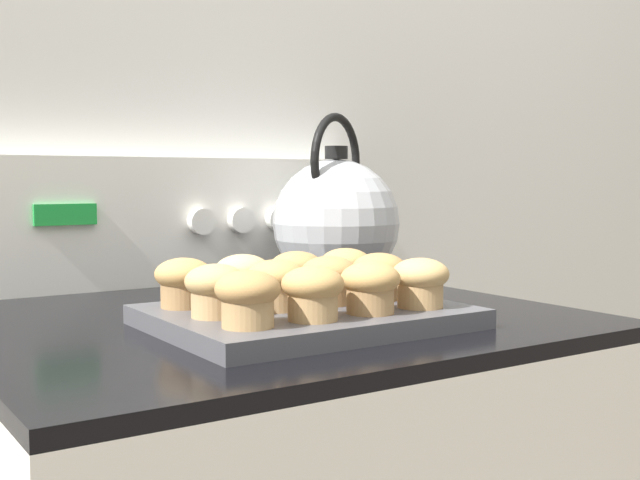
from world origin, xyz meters
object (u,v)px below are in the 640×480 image
object	(u,v)px
muffin_r1_c1	(276,283)
muffin_r0_c0	(248,297)
muffin_r2_c3	(346,268)
muffin_r1_c2	(329,278)
muffin_r2_c0	(184,281)
tea_kettle	(337,220)
muffin_r0_c2	(370,286)
muffin_r2_c1	(243,276)
muffin_r0_c3	(420,281)
muffin_r1_c0	(216,289)
muffin_r1_c3	(379,274)
muffin_r0_c1	(313,291)
muffin_pan	(304,317)
muffin_r2_c2	(297,272)

from	to	relation	value
muffin_r1_c1	muffin_r0_c0	bearing A→B (deg)	-135.41
muffin_r1_c1	muffin_r2_c3	xyz separation A→B (m)	(0.15, 0.07, 0.00)
muffin_r1_c1	muffin_r1_c2	distance (m)	0.07
muffin_r2_c0	tea_kettle	size ratio (longest dim) A/B	0.24
muffin_r0_c2	muffin_r2_c3	xyz separation A→B (m)	(0.07, 0.15, 0.00)
muffin_r0_c0	muffin_r2_c1	distance (m)	0.17
muffin_r0_c3	muffin_r1_c0	distance (m)	0.24
muffin_r2_c0	muffin_r1_c3	bearing A→B (deg)	-18.62
muffin_r0_c1	tea_kettle	xyz separation A→B (m)	(0.26, 0.34, 0.05)
tea_kettle	muffin_pan	bearing A→B (deg)	-130.82
muffin_r1_c0	muffin_r1_c3	distance (m)	0.22
muffin_pan	muffin_r1_c0	bearing A→B (deg)	-179.09
muffin_pan	muffin_r1_c1	size ratio (longest dim) A/B	5.16
muffin_r1_c0	tea_kettle	distance (m)	0.43
muffin_r0_c0	muffin_r0_c3	xyz separation A→B (m)	(0.22, -0.00, 0.00)
muffin_r1_c1	muffin_r2_c3	world-z (taller)	same
muffin_r0_c0	muffin_r2_c2	distance (m)	0.21
tea_kettle	muffin_r0_c1	bearing A→B (deg)	-127.89
muffin_r0_c3	muffin_r2_c2	size ratio (longest dim) A/B	1.00
muffin_r2_c0	muffin_r2_c3	bearing A→B (deg)	-0.01
muffin_r1_c1	muffin_r2_c1	size ratio (longest dim) A/B	1.00
muffin_r1_c3	muffin_r2_c0	bearing A→B (deg)	161.38
muffin_r0_c2	tea_kettle	size ratio (longest dim) A/B	0.24
muffin_r0_c2	muffin_r1_c0	world-z (taller)	same
muffin_r0_c1	muffin_r2_c0	size ratio (longest dim) A/B	1.00
muffin_r1_c1	muffin_r2_c0	world-z (taller)	same
muffin_r1_c1	tea_kettle	bearing A→B (deg)	44.81
muffin_pan	muffin_r1_c2	distance (m)	0.06
muffin_r0_c2	muffin_r1_c1	world-z (taller)	same
muffin_r1_c0	muffin_r1_c2	xyz separation A→B (m)	(0.15, 0.00, 0.00)
muffin_pan	muffin_r0_c1	xyz separation A→B (m)	(-0.04, -0.08, 0.04)
muffin_r1_c2	muffin_r2_c2	distance (m)	0.07
muffin_r1_c0	muffin_r2_c3	bearing A→B (deg)	19.21
muffin_r2_c3	muffin_pan	bearing A→B (deg)	-145.92
muffin_r1_c0	muffin_r1_c1	bearing A→B (deg)	2.80
muffin_r1_c0	muffin_r1_c1	xyz separation A→B (m)	(0.08, 0.00, 0.00)
muffin_r2_c2	muffin_r0_c3	bearing A→B (deg)	-63.44
muffin_r0_c3	tea_kettle	bearing A→B (deg)	71.05
muffin_r2_c1	muffin_r1_c1	bearing A→B (deg)	-88.84
muffin_r0_c2	muffin_r1_c0	xyz separation A→B (m)	(-0.15, 0.07, 0.00)
muffin_r0_c3	muffin_r1_c1	xyz separation A→B (m)	(-0.15, 0.08, 0.00)
muffin_r2_c3	tea_kettle	xyz separation A→B (m)	(0.11, 0.19, 0.05)
muffin_r0_c3	muffin_r1_c1	distance (m)	0.17
muffin_r2_c0	muffin_r2_c2	bearing A→B (deg)	-0.41
muffin_r0_c1	muffin_r0_c2	bearing A→B (deg)	1.29
muffin_r0_c2	muffin_r2_c3	world-z (taller)	same
muffin_r2_c1	muffin_r0_c0	bearing A→B (deg)	-116.19
muffin_pan	muffin_r0_c3	distance (m)	0.14
muffin_r0_c0	muffin_r1_c3	xyz separation A→B (m)	(0.22, 0.07, 0.00)
muffin_r2_c0	muffin_r0_c0	bearing A→B (deg)	-88.88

